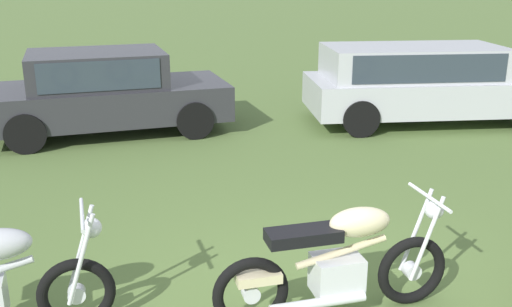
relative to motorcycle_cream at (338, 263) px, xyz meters
The scene contains 3 objects.
motorcycle_cream is the anchor object (origin of this frame).
car_charcoal 6.62m from the motorcycle_cream, 116.61° to the left, with size 4.42×2.79×1.43m.
car_silver 6.87m from the motorcycle_cream, 65.90° to the left, with size 4.63×2.06×1.43m.
Camera 1 is at (-0.82, -4.12, 2.79)m, focal length 40.98 mm.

